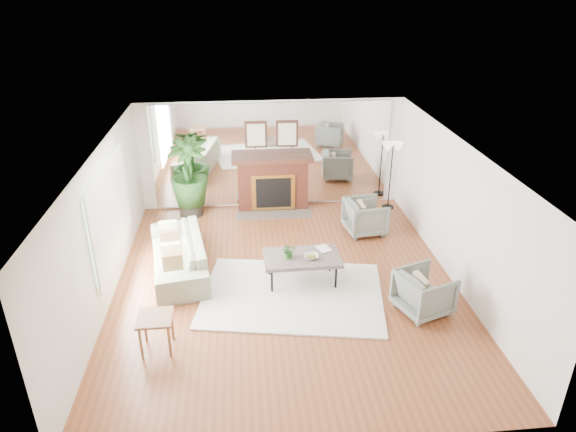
{
  "coord_description": "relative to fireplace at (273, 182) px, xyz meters",
  "views": [
    {
      "loc": [
        -0.71,
        -7.73,
        5.03
      ],
      "look_at": [
        0.1,
        0.6,
        1.05
      ],
      "focal_mm": 32.0,
      "sensor_mm": 36.0,
      "label": 1
    }
  ],
  "objects": [
    {
      "name": "tabletop_plant",
      "position": [
        0.05,
        -3.26,
        0.01
      ],
      "size": [
        0.27,
        0.24,
        0.27
      ],
      "primitive_type": "imported",
      "rotation": [
        0.0,
        0.0,
        0.17
      ],
      "color": "#2A551F",
      "rests_on": "coffee_table"
    },
    {
      "name": "wall_right",
      "position": [
        2.99,
        -3.26,
        0.59
      ],
      "size": [
        0.02,
        7.0,
        2.5
      ],
      "primitive_type": "cube",
      "color": "silver",
      "rests_on": "ground"
    },
    {
      "name": "book",
      "position": [
        0.61,
        -3.06,
        -0.11
      ],
      "size": [
        0.29,
        0.34,
        0.02
      ],
      "primitive_type": "imported",
      "rotation": [
        0.0,
        0.0,
        0.36
      ],
      "color": "brown",
      "rests_on": "coffee_table"
    },
    {
      "name": "side_table",
      "position": [
        -2.04,
        -4.82,
        -0.18
      ],
      "size": [
        0.51,
        0.51,
        0.57
      ],
      "rotation": [
        0.0,
        0.0,
        0.01
      ],
      "color": "brown",
      "rests_on": "ground"
    },
    {
      "name": "fireplace",
      "position": [
        0.0,
        0.0,
        0.0
      ],
      "size": [
        1.85,
        0.83,
        2.05
      ],
      "color": "brown",
      "rests_on": "ground"
    },
    {
      "name": "ground",
      "position": [
        0.0,
        -3.26,
        -0.66
      ],
      "size": [
        7.0,
        7.0,
        0.0
      ],
      "primitive_type": "plane",
      "color": "brown",
      "rests_on": "ground"
    },
    {
      "name": "sofa",
      "position": [
        -1.93,
        -2.6,
        -0.32
      ],
      "size": [
        1.28,
        2.44,
        0.68
      ],
      "primitive_type": "imported",
      "rotation": [
        0.0,
        0.0,
        -1.4
      ],
      "color": "gray",
      "rests_on": "ground"
    },
    {
      "name": "fruit_bowl",
      "position": [
        0.44,
        -3.31,
        -0.09
      ],
      "size": [
        0.25,
        0.25,
        0.06
      ],
      "primitive_type": "imported",
      "rotation": [
        0.0,
        0.0,
        0.0
      ],
      "color": "brown",
      "rests_on": "coffee_table"
    },
    {
      "name": "armchair_front",
      "position": [
        2.15,
        -4.28,
        -0.3
      ],
      "size": [
        1.01,
        1.0,
        0.72
      ],
      "primitive_type": "imported",
      "rotation": [
        0.0,
        0.0,
        1.93
      ],
      "color": "slate",
      "rests_on": "ground"
    },
    {
      "name": "mirror_panel",
      "position": [
        0.0,
        0.21,
        0.59
      ],
      "size": [
        5.4,
        0.04,
        2.4
      ],
      "primitive_type": "cube",
      "color": "silver",
      "rests_on": "wall_back"
    },
    {
      "name": "floor_lamp",
      "position": [
        2.7,
        -0.23,
        0.71
      ],
      "size": [
        0.52,
        0.29,
        1.6
      ],
      "color": "black",
      "rests_on": "ground"
    },
    {
      "name": "potted_ficus",
      "position": [
        -1.89,
        -0.16,
        0.31
      ],
      "size": [
        0.92,
        0.92,
        1.81
      ],
      "color": "black",
      "rests_on": "ground"
    },
    {
      "name": "armchair_back",
      "position": [
        1.86,
        -1.41,
        -0.29
      ],
      "size": [
        0.91,
        0.89,
        0.74
      ],
      "primitive_type": "imported",
      "rotation": [
        0.0,
        0.0,
        1.7
      ],
      "color": "slate",
      "rests_on": "ground"
    },
    {
      "name": "coffee_table",
      "position": [
        0.29,
        -3.24,
        -0.17
      ],
      "size": [
        1.35,
        0.8,
        0.54
      ],
      "rotation": [
        0.0,
        0.0,
        0.01
      ],
      "color": "#60544B",
      "rests_on": "ground"
    },
    {
      "name": "wall_left",
      "position": [
        -2.99,
        -3.26,
        0.59
      ],
      "size": [
        0.02,
        7.0,
        2.5
      ],
      "primitive_type": "cube",
      "color": "silver",
      "rests_on": "ground"
    },
    {
      "name": "wall_back",
      "position": [
        0.0,
        0.23,
        0.59
      ],
      "size": [
        6.0,
        0.02,
        2.5
      ],
      "primitive_type": "cube",
      "color": "silver",
      "rests_on": "ground"
    },
    {
      "name": "window_panel",
      "position": [
        -2.96,
        -2.86,
        0.69
      ],
      "size": [
        0.04,
        2.4,
        1.5
      ],
      "primitive_type": "cube",
      "color": "#B2E09E",
      "rests_on": "wall_left"
    },
    {
      "name": "area_rug",
      "position": [
        0.08,
        -3.63,
        -0.64
      ],
      "size": [
        3.38,
        2.68,
        0.03
      ],
      "primitive_type": "cube",
      "rotation": [
        0.0,
        0.0,
        -0.17
      ],
      "color": "white",
      "rests_on": "ground"
    }
  ]
}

